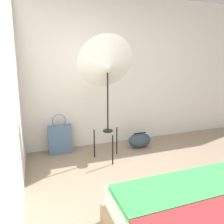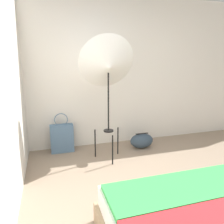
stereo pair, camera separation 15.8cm
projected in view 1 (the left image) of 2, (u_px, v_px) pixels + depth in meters
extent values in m
plane|color=gray|center=(188.00, 222.00, 2.11)|extent=(14.00, 14.00, 0.00)
cube|color=silver|center=(111.00, 73.00, 3.88)|extent=(8.00, 0.05, 2.60)
cube|color=silver|center=(9.00, 83.00, 2.22)|extent=(0.05, 8.00, 2.60)
cube|color=green|center=(204.00, 182.00, 2.04)|extent=(1.74, 0.46, 0.04)
cylinder|color=black|center=(113.00, 150.00, 3.23)|extent=(0.02, 0.02, 0.46)
cylinder|color=black|center=(94.00, 144.00, 3.47)|extent=(0.02, 0.02, 0.46)
cylinder|color=black|center=(117.00, 141.00, 3.59)|extent=(0.02, 0.02, 0.46)
cylinder|color=black|center=(108.00, 131.00, 3.38)|extent=(0.15, 0.15, 0.02)
cylinder|color=black|center=(108.00, 99.00, 3.26)|extent=(0.02, 0.02, 1.00)
cone|color=white|center=(108.00, 65.00, 3.14)|extent=(0.84, 0.54, 0.85)
cube|color=slate|center=(60.00, 139.00, 3.63)|extent=(0.38, 0.14, 0.48)
torus|color=slate|center=(59.00, 121.00, 3.55)|extent=(0.22, 0.01, 0.22)
ellipsoid|color=#2D3D4C|center=(140.00, 140.00, 3.90)|extent=(0.42, 0.26, 0.26)
cube|color=black|center=(140.00, 133.00, 3.87)|extent=(0.23, 0.04, 0.01)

